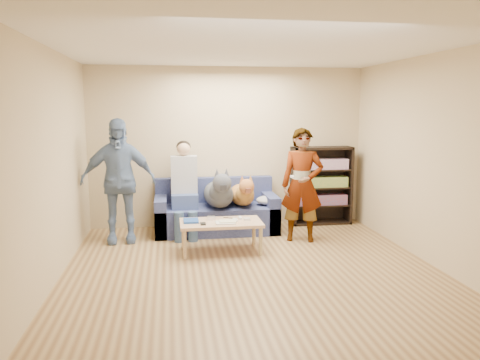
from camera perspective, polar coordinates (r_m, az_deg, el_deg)
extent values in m
plane|color=brown|center=(5.56, 1.89, -11.61)|extent=(5.00, 5.00, 0.00)
plane|color=white|center=(5.26, 2.04, 16.01)|extent=(5.00, 5.00, 0.00)
plane|color=tan|center=(7.71, -1.45, 4.03)|extent=(4.50, 0.00, 4.50)
plane|color=tan|center=(2.87, 11.19, -4.21)|extent=(4.50, 0.00, 4.50)
plane|color=tan|center=(5.32, -22.59, 1.23)|extent=(0.00, 5.00, 5.00)
plane|color=tan|center=(6.08, 23.31, 2.04)|extent=(0.00, 5.00, 5.00)
ellipsoid|color=#A8A9AD|center=(7.40, 3.52, -2.47)|extent=(0.40, 0.34, 0.14)
imported|color=gray|center=(6.86, 7.58, -0.61)|extent=(0.69, 0.55, 1.66)
imported|color=#6A88A9|center=(6.95, -14.62, -0.11)|extent=(1.08, 0.51, 1.80)
cube|color=white|center=(6.59, 6.42, 0.39)|extent=(0.04, 0.11, 0.03)
cube|color=#1A4294|center=(6.36, -5.99, -4.96)|extent=(0.20, 0.26, 0.03)
cube|color=beige|center=(6.25, -1.78, -5.20)|extent=(0.26, 0.20, 0.02)
cube|color=beige|center=(6.27, -1.53, -5.03)|extent=(0.22, 0.17, 0.01)
cube|color=silver|center=(6.44, -3.53, -4.63)|extent=(0.11, 0.06, 0.05)
cube|color=white|center=(6.47, 0.03, -4.65)|extent=(0.04, 0.13, 0.03)
cube|color=silver|center=(6.41, 0.85, -4.78)|extent=(0.09, 0.06, 0.03)
cylinder|color=white|center=(6.35, -0.52, -4.96)|extent=(0.07, 0.07, 0.02)
cylinder|color=silver|center=(6.43, -0.62, -4.80)|extent=(0.07, 0.07, 0.02)
cylinder|color=orange|center=(6.19, -2.36, -5.39)|extent=(0.13, 0.06, 0.01)
cylinder|color=black|center=(6.53, -1.47, -4.63)|extent=(0.13, 0.08, 0.01)
cube|color=black|center=(6.21, -4.52, -5.33)|extent=(0.07, 0.12, 0.02)
cube|color=#515B93|center=(7.41, -2.91, -4.71)|extent=(1.90, 0.85, 0.42)
cube|color=#515B93|center=(7.66, -3.18, -1.15)|extent=(1.90, 0.18, 0.40)
cube|color=#515B93|center=(7.36, -9.60, -4.28)|extent=(0.18, 0.85, 0.58)
cube|color=#515B93|center=(7.53, 3.63, -3.89)|extent=(0.18, 0.85, 0.58)
cube|color=#435994|center=(7.24, -6.76, -2.50)|extent=(0.40, 0.38, 0.22)
cylinder|color=#3B5481|center=(6.90, -7.43, -5.81)|extent=(0.14, 0.14, 0.47)
cylinder|color=#415A8F|center=(6.90, -5.76, -5.77)|extent=(0.14, 0.14, 0.47)
cube|color=#A7A7AC|center=(7.27, -6.84, 0.66)|extent=(0.40, 0.24, 0.58)
sphere|color=tan|center=(7.23, -6.90, 3.81)|extent=(0.21, 0.21, 0.21)
ellipsoid|color=black|center=(7.25, -6.91, 4.06)|extent=(0.22, 0.22, 0.19)
ellipsoid|color=#4B4F55|center=(7.25, -2.64, -1.72)|extent=(0.45, 0.95, 0.40)
sphere|color=#4A4E54|center=(6.92, -2.36, -1.45)|extent=(0.34, 0.34, 0.34)
sphere|color=#494C53|center=(6.72, -2.21, -0.39)|extent=(0.28, 0.28, 0.28)
cube|color=black|center=(6.61, -2.08, -0.89)|extent=(0.09, 0.13, 0.08)
cone|color=#45474E|center=(6.72, -2.82, 0.86)|extent=(0.09, 0.09, 0.13)
cone|color=#46484F|center=(6.73, -1.66, 0.88)|extent=(0.09, 0.09, 0.13)
cylinder|color=#45484E|center=(7.68, -2.97, -1.44)|extent=(0.05, 0.31, 0.18)
ellipsoid|color=#C7783D|center=(7.38, 0.22, -1.81)|extent=(0.37, 0.78, 0.33)
sphere|color=#B87938|center=(7.07, 0.60, -1.65)|extent=(0.28, 0.28, 0.28)
sphere|color=#B26336|center=(6.89, 0.81, -0.82)|extent=(0.23, 0.23, 0.23)
cube|color=brown|center=(6.79, 0.97, -1.25)|extent=(0.07, 0.11, 0.07)
cone|color=#AE6135|center=(6.89, 0.26, 0.17)|extent=(0.07, 0.07, 0.11)
cone|color=#A66432|center=(6.91, 1.30, 0.20)|extent=(0.07, 0.07, 0.11)
cylinder|color=#AB7A34|center=(7.76, -0.22, -1.53)|extent=(0.04, 0.25, 0.15)
cube|color=#D5AD83|center=(6.35, -2.34, -5.24)|extent=(1.10, 0.60, 0.04)
cylinder|color=tan|center=(6.13, -6.76, -7.85)|extent=(0.05, 0.05, 0.38)
cylinder|color=tan|center=(6.24, 2.53, -7.50)|extent=(0.05, 0.05, 0.38)
cylinder|color=#D7AF84|center=(6.61, -6.91, -6.62)|extent=(0.05, 0.05, 0.38)
cylinder|color=tan|center=(6.71, 1.71, -6.32)|extent=(0.05, 0.05, 0.38)
cube|color=black|center=(7.82, 6.53, -0.76)|extent=(0.04, 0.34, 1.30)
cube|color=black|center=(8.13, 13.08, -0.58)|extent=(0.04, 0.34, 1.30)
cube|color=black|center=(7.89, 9.99, 3.85)|extent=(1.00, 0.34, 0.04)
cube|color=black|center=(8.09, 9.75, -5.07)|extent=(1.00, 0.34, 0.04)
cube|color=black|center=(8.11, 9.51, -0.48)|extent=(1.00, 0.02, 1.30)
cube|color=black|center=(8.02, 9.81, -2.99)|extent=(0.94, 0.32, 0.03)
cube|color=black|center=(7.97, 9.86, -0.88)|extent=(0.94, 0.32, 0.02)
cube|color=black|center=(7.92, 9.92, 1.26)|extent=(0.94, 0.32, 0.02)
cube|color=#B23333|center=(7.98, 9.87, -2.34)|extent=(0.84, 0.24, 0.17)
cube|color=gold|center=(7.93, 9.93, -0.21)|extent=(0.84, 0.24, 0.17)
cube|color=#994C99|center=(7.89, 9.98, 1.94)|extent=(0.84, 0.24, 0.17)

